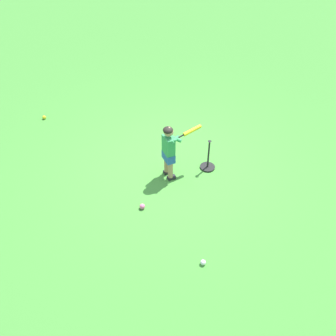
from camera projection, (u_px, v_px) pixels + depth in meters
name	position (u px, v px, depth m)	size (l,w,h in m)	color
ground_plane	(173.00, 165.00, 7.40)	(40.00, 40.00, 0.00)	#479338
child_batter	(170.00, 147.00, 6.75)	(0.70, 0.53, 1.08)	#232328
play_ball_center_lawn	(142.00, 206.00, 6.52)	(0.09, 0.09, 0.09)	pink
play_ball_by_bucket	(203.00, 262.00, 5.68)	(0.08, 0.08, 0.08)	white
play_ball_far_right	(44.00, 117.00, 8.55)	(0.08, 0.08, 0.08)	yellow
batting_tee	(208.00, 163.00, 7.27)	(0.28, 0.28, 0.62)	black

